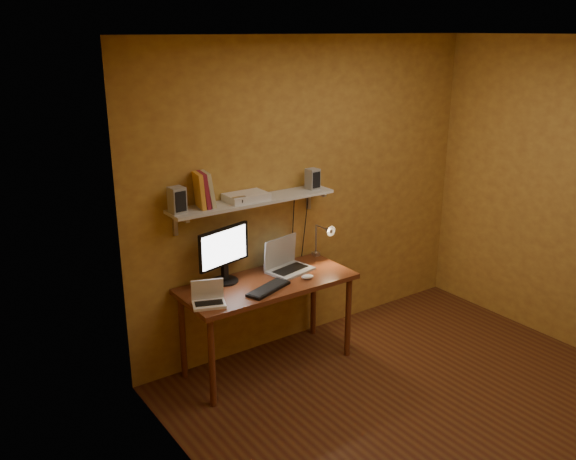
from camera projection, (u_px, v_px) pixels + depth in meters
room at (458, 244)px, 3.97m from camera, size 3.44×3.24×2.64m
desk at (268, 291)px, 4.81m from camera, size 1.40×0.60×0.75m
wall_shelf at (253, 201)px, 4.75m from camera, size 1.40×0.25×0.21m
monitor at (224, 252)px, 4.70m from camera, size 0.48×0.25×0.44m
laptop at (286, 262)px, 4.99m from camera, size 0.40×0.32×0.27m
netbook at (208, 297)px, 4.38m from camera, size 0.28×0.24×0.18m
keyboard at (268, 289)px, 4.62m from camera, size 0.42×0.26×0.02m
mouse at (307, 277)px, 4.83m from camera, size 0.11×0.09×0.04m
desk_lamp at (324, 236)px, 5.18m from camera, size 0.09×0.23×0.38m
speaker_left at (177, 200)px, 4.36m from camera, size 0.11×0.11×0.19m
speaker_right at (313, 179)px, 5.02m from camera, size 0.10×0.10×0.17m
books at (204, 190)px, 4.49m from camera, size 0.16×0.19×0.27m
shelf_camera at (239, 201)px, 4.58m from camera, size 0.11×0.05×0.06m
router at (246, 197)px, 4.71m from camera, size 0.33×0.22×0.05m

